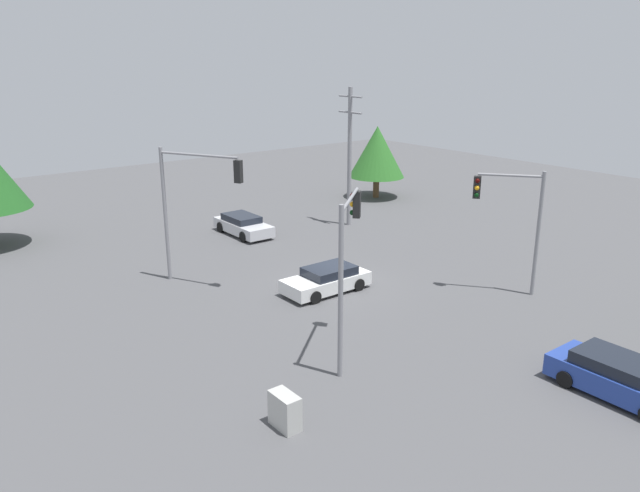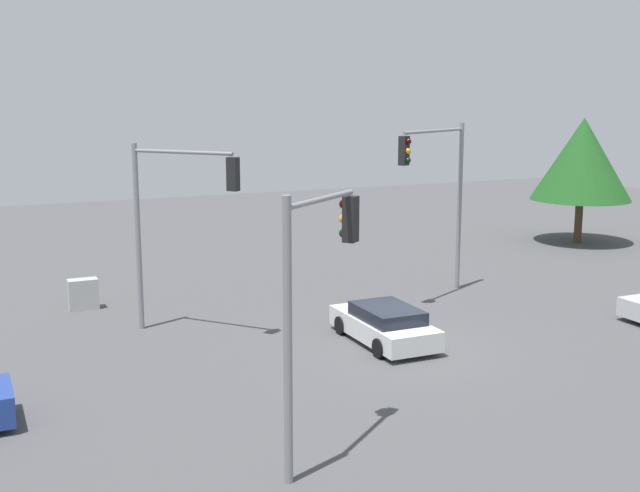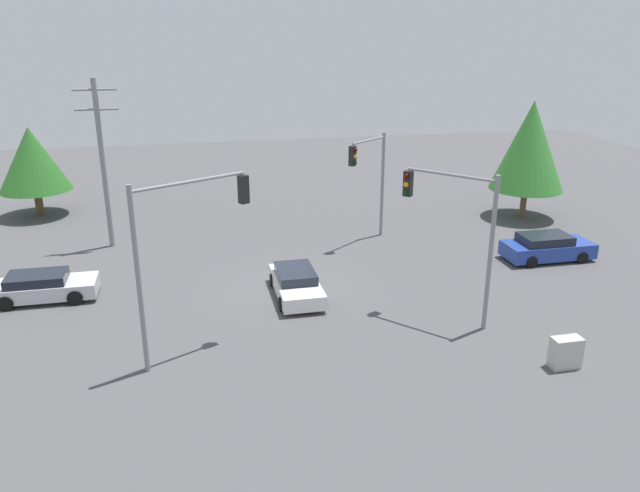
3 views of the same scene
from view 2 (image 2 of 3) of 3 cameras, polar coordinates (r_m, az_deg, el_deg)
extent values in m
plane|color=#4C4C4F|center=(25.74, 5.92, -7.19)|extent=(80.00, 80.00, 0.00)
cube|color=silver|center=(26.09, 4.56, -5.79)|extent=(1.86, 4.33, 0.64)
cube|color=black|center=(25.76, 4.81, -4.78)|extent=(1.64, 2.38, 0.42)
cylinder|color=black|center=(26.89, 1.51, -5.66)|extent=(0.22, 0.61, 0.61)
cylinder|color=black|center=(27.68, 4.82, -5.21)|extent=(0.22, 0.61, 0.61)
cylinder|color=black|center=(24.61, 4.26, -7.26)|extent=(0.22, 0.61, 0.61)
cylinder|color=black|center=(25.47, 7.78, -6.70)|extent=(0.22, 0.61, 0.61)
cylinder|color=black|center=(30.98, 21.51, -4.15)|extent=(0.67, 0.22, 0.67)
cylinder|color=gray|center=(27.56, -12.81, 0.59)|extent=(0.18, 0.18, 6.33)
cylinder|color=gray|center=(26.11, -9.78, 6.59)|extent=(2.55, 2.91, 0.12)
cube|color=black|center=(25.15, -6.20, 5.10)|extent=(0.43, 0.44, 1.05)
sphere|color=#360503|center=(25.27, -6.01, 5.90)|extent=(0.22, 0.22, 0.22)
sphere|color=orange|center=(25.30, -6.00, 5.14)|extent=(0.22, 0.22, 0.22)
sphere|color=black|center=(25.33, -5.98, 4.39)|extent=(0.22, 0.22, 0.22)
cylinder|color=gray|center=(16.17, -2.30, -6.95)|extent=(0.18, 0.18, 5.98)
cylinder|color=gray|center=(16.83, 0.09, 3.34)|extent=(2.37, 1.91, 0.12)
cube|color=black|center=(18.22, 2.19, 1.92)|extent=(0.44, 0.43, 1.05)
sphere|color=#360503|center=(18.24, 1.71, 3.00)|extent=(0.22, 0.22, 0.22)
sphere|color=orange|center=(18.29, 1.70, 1.95)|extent=(0.22, 0.22, 0.22)
sphere|color=black|center=(18.34, 1.70, 0.92)|extent=(0.22, 0.22, 0.22)
cylinder|color=gray|center=(33.09, 9.89, 2.76)|extent=(0.18, 0.18, 6.78)
cylinder|color=gray|center=(30.91, 8.16, 8.10)|extent=(3.90, 2.14, 0.12)
cube|color=black|center=(29.08, 5.99, 6.75)|extent=(0.43, 0.41, 1.05)
sphere|color=#360503|center=(28.97, 6.30, 7.40)|extent=(0.22, 0.22, 0.22)
sphere|color=orange|center=(28.99, 6.28, 6.74)|extent=(0.22, 0.22, 0.22)
sphere|color=black|center=(29.01, 6.27, 6.07)|extent=(0.22, 0.22, 0.22)
cube|color=#B2B2AD|center=(31.15, -16.49, -3.30)|extent=(1.08, 0.57, 1.15)
cylinder|color=#4C3823|center=(45.39, 17.90, 1.70)|extent=(0.41, 0.41, 2.33)
cone|color=#1E561E|center=(45.01, 18.15, 5.91)|extent=(5.26, 5.26, 4.36)
camera|label=1|loc=(40.89, -39.65, 12.85)|focal=35.00mm
camera|label=3|loc=(50.31, -5.09, 14.90)|focal=35.00mm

